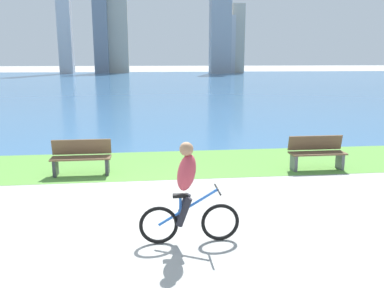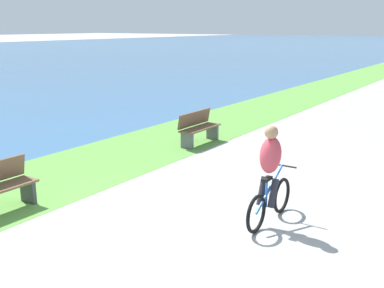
% 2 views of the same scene
% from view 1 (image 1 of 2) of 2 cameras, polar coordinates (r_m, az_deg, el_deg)
% --- Properties ---
extents(ground_plane, '(300.00, 300.00, 0.00)m').
position_cam_1_polar(ground_plane, '(7.96, -8.06, -9.66)').
color(ground_plane, '#9E9E99').
extents(grass_strip_bayside, '(120.00, 3.07, 0.01)m').
position_cam_1_polar(grass_strip_bayside, '(11.35, -7.68, -2.94)').
color(grass_strip_bayside, '#59933D').
rests_on(grass_strip_bayside, ground).
extents(bay_water_surface, '(300.00, 76.20, 0.00)m').
position_cam_1_polar(bay_water_surface, '(50.68, -7.01, 8.78)').
color(bay_water_surface, '#386693').
rests_on(bay_water_surface, ground).
extents(cyclist_lead, '(1.64, 0.52, 1.67)m').
position_cam_1_polar(cyclist_lead, '(6.39, -0.66, -7.09)').
color(cyclist_lead, black).
rests_on(cyclist_lead, ground).
extents(bench_near_path, '(1.50, 0.47, 0.90)m').
position_cam_1_polar(bench_near_path, '(11.24, 17.41, -1.21)').
color(bench_near_path, brown).
rests_on(bench_near_path, ground).
extents(bench_far_along_path, '(1.50, 0.47, 0.90)m').
position_cam_1_polar(bench_far_along_path, '(10.61, -15.54, -1.86)').
color(bench_far_along_path, brown).
rests_on(bench_far_along_path, ground).
extents(city_skyline_far_shore, '(35.92, 9.19, 23.55)m').
position_cam_1_polar(city_skyline_far_shore, '(80.83, -3.82, 15.84)').
color(city_skyline_far_shore, '#B7B7BC').
rests_on(city_skyline_far_shore, ground).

